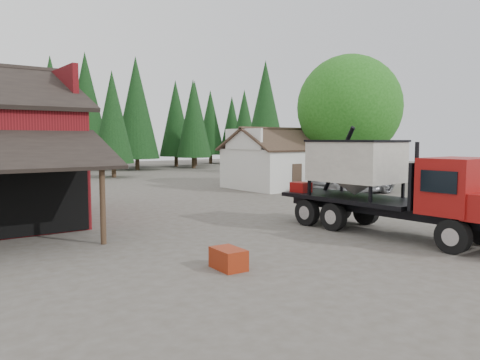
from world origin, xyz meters
TOP-DOWN VIEW (x-y plane):
  - ground at (0.00, 0.00)m, footprint 120.00×120.00m
  - farmhouse at (13.00, 13.00)m, footprint 8.60×6.42m
  - deciduous_tree at (17.01, 9.97)m, footprint 8.00×8.00m
  - conifer_backdrop at (0.00, 42.00)m, footprint 76.00×16.00m
  - near_pine_b at (6.00, 30.00)m, footprint 3.96×3.96m
  - near_pine_c at (22.00, 26.00)m, footprint 4.84×4.84m
  - feed_truck at (4.01, -2.97)m, footprint 3.04×9.60m
  - silver_car at (14.00, 6.95)m, footprint 6.59×3.46m
  - equip_box at (-3.91, -3.22)m, footprint 0.78×1.15m

SIDE VIEW (x-z plane):
  - ground at x=0.00m, z-range 0.00..0.00m
  - conifer_backdrop at x=0.00m, z-range -8.00..8.00m
  - equip_box at x=-3.91m, z-range 0.00..0.60m
  - silver_car at x=14.00m, z-range 0.00..1.77m
  - farmhouse at x=13.00m, z-range -0.66..3.99m
  - feed_truck at x=4.01m, z-range -0.14..4.16m
  - near_pine_b at x=6.00m, z-range 0.69..11.09m
  - deciduous_tree at x=17.01m, z-range 0.81..11.01m
  - near_pine_c at x=22.00m, z-range 0.69..13.09m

